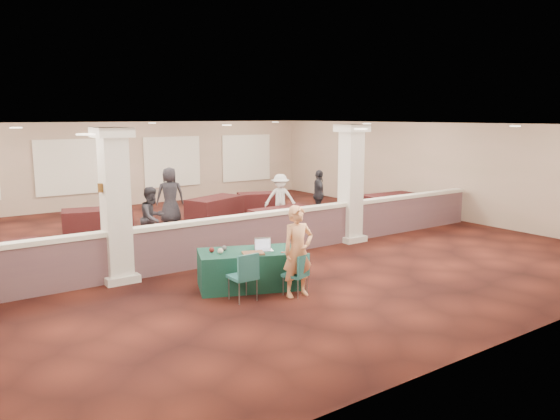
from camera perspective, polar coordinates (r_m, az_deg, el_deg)
ground at (r=14.75m, az=-5.39°, el=-3.66°), size 16.00×16.00×0.00m
wall_back at (r=21.74m, az=-16.05°, el=4.63°), size 16.00×0.04×3.20m
wall_front at (r=8.59m, az=22.11°, el=-3.22°), size 16.00×0.04×3.20m
wall_right at (r=19.67m, az=15.24°, el=4.15°), size 0.04×16.00×3.20m
ceiling at (r=14.35m, az=-5.60°, el=8.87°), size 16.00×16.00×0.02m
partition_wall at (r=13.38m, az=-2.22°, el=-2.53°), size 15.60×0.28×1.10m
column_left at (r=11.68m, az=-16.81°, el=0.58°), size 0.72×0.72×3.20m
column_right at (r=15.02m, az=7.41°, el=2.89°), size 0.72×0.72×3.20m
sconce_left at (r=11.55m, az=-18.22°, el=2.22°), size 0.12×0.12×0.18m
sconce_right at (r=11.72m, az=-15.61°, el=2.46°), size 0.12×0.12×0.18m
near_table at (r=11.07m, az=-3.32°, el=-6.19°), size 2.19×1.64×0.76m
conf_chair_main at (r=10.55m, az=1.96°, el=-6.41°), size 0.52×0.53×0.82m
conf_chair_side at (r=10.21m, az=-3.67°, el=-6.59°), size 0.47×0.47×0.93m
woman at (r=10.42m, az=1.88°, el=-4.33°), size 0.67×0.48×1.76m
far_table_front_left at (r=13.24m, az=-27.02°, el=-4.73°), size 1.80×1.06×0.69m
far_table_front_center at (r=15.97m, az=0.28°, el=-1.17°), size 1.92×1.02×0.76m
far_table_front_right at (r=18.90m, az=11.47°, el=0.42°), size 2.04×1.12×0.80m
far_table_back_left at (r=16.61m, az=-18.50°, el=-1.23°), size 2.10×1.40×0.78m
far_table_back_center at (r=18.05m, az=-6.81°, el=0.08°), size 2.15×1.61×0.78m
far_table_back_right at (r=20.00m, az=-2.06°, el=0.90°), size 1.77×1.27×0.65m
attendee_a at (r=14.51m, az=-13.19°, el=-0.81°), size 0.89×0.74×1.63m
attendee_b at (r=17.71m, az=0.03°, el=1.24°), size 1.09×0.94×1.57m
attendee_c at (r=18.24m, az=4.09°, el=1.61°), size 0.84×1.08×1.66m
attendee_d at (r=17.91m, az=-11.42°, el=1.53°), size 0.99×0.72×1.81m
laptop_base at (r=10.98m, az=-1.69°, el=-4.22°), size 0.41×0.35×0.02m
laptop_screen at (r=11.06m, az=-1.82°, el=-3.45°), size 0.32×0.14×0.23m
screen_glow at (r=11.06m, az=-1.81°, el=-3.54°), size 0.29×0.12×0.20m
knitting at (r=10.73m, az=-2.82°, el=-4.52°), size 0.50×0.44×0.03m
yarn_cream at (r=10.77m, az=-6.24°, el=-4.28°), size 0.11×0.11×0.11m
yarn_red at (r=10.91m, az=-7.16°, el=-4.15°), size 0.10×0.10×0.10m
yarn_grey at (r=11.01m, az=-5.85°, el=-3.99°), size 0.11×0.11×0.11m
scissors at (r=10.83m, az=0.46°, el=-4.42°), size 0.13×0.07×0.01m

